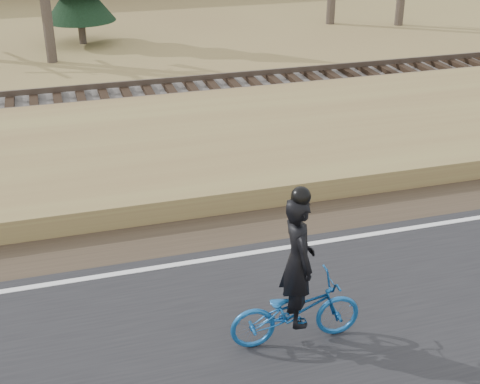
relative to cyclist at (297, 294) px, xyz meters
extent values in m
plane|color=#93884B|center=(1.53, 2.18, -0.82)|extent=(120.00, 120.00, 0.00)
cube|color=black|center=(1.53, -0.32, -0.79)|extent=(120.00, 6.00, 0.06)
cube|color=silver|center=(1.53, 2.38, -0.76)|extent=(120.00, 0.12, 0.01)
cube|color=#473A2B|center=(1.53, 3.38, -0.80)|extent=(120.00, 1.60, 0.04)
cube|color=#93884B|center=(1.53, 6.38, -0.60)|extent=(120.00, 5.00, 0.44)
cube|color=slate|center=(1.53, 10.18, -0.60)|extent=(120.00, 3.00, 0.45)
cube|color=black|center=(1.53, 10.18, -0.30)|extent=(120.00, 2.40, 0.14)
cube|color=brown|center=(1.53, 9.46, -0.16)|extent=(120.00, 0.07, 0.15)
cube|color=brown|center=(1.53, 10.90, -0.16)|extent=(120.00, 0.07, 0.15)
imported|color=#165399|center=(0.00, 0.00, -0.28)|extent=(1.87, 0.73, 0.97)
imported|color=black|center=(0.00, 0.00, 0.52)|extent=(0.48, 0.70, 1.86)
sphere|color=black|center=(0.00, 0.00, 1.47)|extent=(0.26, 0.26, 0.26)
cylinder|color=brown|center=(-1.39, 18.81, -0.25)|extent=(0.28, 0.28, 1.15)
camera|label=1|loc=(-2.86, -6.96, 5.18)|focal=50.00mm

